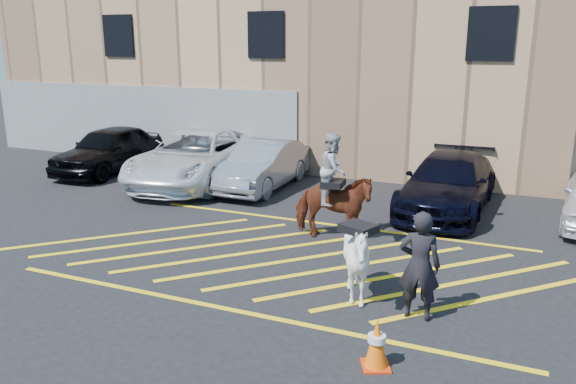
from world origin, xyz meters
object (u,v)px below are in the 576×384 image
at_px(mounted_bay, 333,198).
at_px(traffic_cone, 377,343).
at_px(handler, 420,266).
at_px(car_blue_suv, 448,183).
at_px(car_white_pickup, 196,157).
at_px(car_black_suv, 109,149).
at_px(saddled_white, 357,260).
at_px(car_silver_sedan, 263,165).

xyz_separation_m(mounted_bay, traffic_cone, (2.21, -4.71, -0.63)).
height_order(handler, traffic_cone, handler).
bearing_deg(car_blue_suv, mounted_bay, -117.87).
bearing_deg(car_white_pickup, car_black_suv, 170.09).
bearing_deg(saddled_white, car_silver_sedan, 126.88).
relative_size(car_silver_sedan, mounted_bay, 1.77).
bearing_deg(mounted_bay, car_blue_suv, 59.14).
relative_size(car_white_pickup, mounted_bay, 2.44).
distance_m(car_blue_suv, mounted_bay, 4.07).
xyz_separation_m(car_silver_sedan, car_blue_suv, (5.56, -0.18, 0.02)).
relative_size(mounted_bay, saddled_white, 1.43).
distance_m(handler, mounted_bay, 3.90).
xyz_separation_m(car_black_suv, mounted_bay, (9.35, -3.67, 0.20)).
relative_size(car_blue_suv, handler, 2.79).
xyz_separation_m(car_blue_suv, saddled_white, (-0.70, -6.30, 0.02)).
distance_m(car_blue_suv, traffic_cone, 8.20).
height_order(car_black_suv, saddled_white, car_black_suv).
bearing_deg(saddled_white, traffic_cone, -66.38).
height_order(car_white_pickup, traffic_cone, car_white_pickup).
bearing_deg(car_blue_suv, car_silver_sedan, -178.88).
bearing_deg(car_blue_suv, saddled_white, -93.35).
relative_size(car_silver_sedan, saddled_white, 2.53).
bearing_deg(mounted_bay, car_white_pickup, 148.91).
bearing_deg(car_silver_sedan, car_black_suv, 179.60).
distance_m(handler, traffic_cone, 1.79).
xyz_separation_m(car_silver_sedan, traffic_cone, (5.69, -8.38, -0.35)).
bearing_deg(car_black_suv, car_silver_sedan, -1.87).
bearing_deg(car_silver_sedan, car_white_pickup, -175.17).
height_order(car_silver_sedan, saddled_white, saddled_white).
distance_m(car_silver_sedan, saddled_white, 8.10).
xyz_separation_m(handler, traffic_cone, (-0.25, -1.69, -0.54)).
distance_m(car_black_suv, car_silver_sedan, 5.88).
bearing_deg(car_white_pickup, car_silver_sedan, -1.39).
height_order(car_silver_sedan, handler, handler).
relative_size(car_blue_suv, mounted_bay, 2.07).
distance_m(car_white_pickup, car_silver_sedan, 2.28).
xyz_separation_m(car_silver_sedan, mounted_bay, (3.48, -3.67, 0.28)).
bearing_deg(traffic_cone, car_white_pickup, 134.24).
relative_size(car_black_suv, car_blue_suv, 0.91).
height_order(car_white_pickup, car_silver_sedan, car_white_pickup).
bearing_deg(car_black_suv, saddled_white, -32.95).
xyz_separation_m(car_white_pickup, mounted_bay, (5.74, -3.46, 0.16)).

